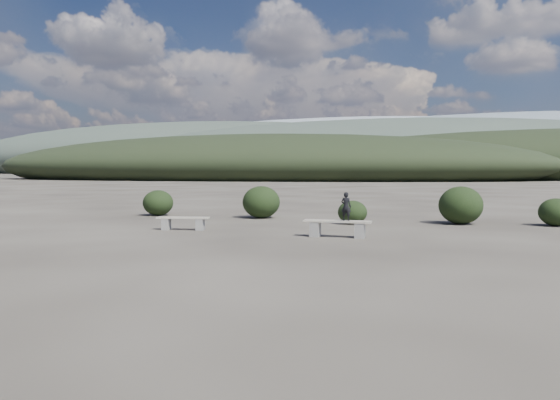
# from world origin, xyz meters

# --- Properties ---
(ground) EXTENTS (1200.00, 1200.00, 0.00)m
(ground) POSITION_xyz_m (0.00, 0.00, 0.00)
(ground) COLOR #2D2923
(ground) RESTS_ON ground
(bench_left) EXTENTS (1.74, 0.57, 0.43)m
(bench_left) POSITION_xyz_m (-3.29, 4.83, 0.26)
(bench_left) COLOR slate
(bench_left) RESTS_ON ground
(bench_right) EXTENTS (1.99, 0.50, 0.49)m
(bench_right) POSITION_xyz_m (1.85, 4.08, 0.30)
(bench_right) COLOR slate
(bench_right) RESTS_ON ground
(seated_person) EXTENTS (0.34, 0.27, 0.83)m
(seated_person) POSITION_xyz_m (2.10, 4.07, 0.91)
(seated_person) COLOR black
(seated_person) RESTS_ON bench_right
(shrub_b) EXTENTS (1.52, 1.52, 1.30)m
(shrub_b) POSITION_xyz_m (-1.95, 9.62, 0.65)
(shrub_b) COLOR black
(shrub_b) RESTS_ON ground
(shrub_c) EXTENTS (1.06, 1.06, 0.85)m
(shrub_c) POSITION_xyz_m (1.89, 8.08, 0.43)
(shrub_c) COLOR black
(shrub_c) RESTS_ON ground
(shrub_d) EXTENTS (1.56, 1.56, 1.37)m
(shrub_d) POSITION_xyz_m (5.70, 8.92, 0.68)
(shrub_d) COLOR black
(shrub_d) RESTS_ON ground
(shrub_e) EXTENTS (1.17, 1.17, 0.97)m
(shrub_e) POSITION_xyz_m (8.87, 8.96, 0.49)
(shrub_e) COLOR black
(shrub_e) RESTS_ON ground
(shrub_f) EXTENTS (1.29, 1.29, 1.09)m
(shrub_f) POSITION_xyz_m (-6.57, 9.78, 0.55)
(shrub_f) COLOR black
(shrub_f) RESTS_ON ground
(mountain_ridges) EXTENTS (500.00, 400.00, 56.00)m
(mountain_ridges) POSITION_xyz_m (-7.48, 339.06, 10.84)
(mountain_ridges) COLOR black
(mountain_ridges) RESTS_ON ground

